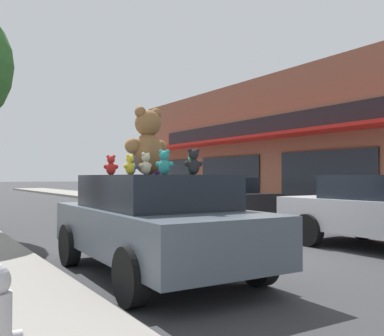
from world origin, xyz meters
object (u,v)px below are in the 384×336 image
teddy_bear_yellow (130,165)px  teddy_bear_black (194,162)px  teddy_bear_blue (131,166)px  teddy_bear_green (192,165)px  teddy_bear_purple (157,164)px  teddy_bear_giant (148,142)px  parked_car_far_center (211,198)px  plush_art_car (154,221)px  teddy_bear_teal (164,163)px  teddy_bear_cream (146,164)px  teddy_bear_red (111,165)px

teddy_bear_yellow → teddy_bear_black: (0.60, -0.62, 0.03)m
teddy_bear_blue → teddy_bear_green: size_ratio=0.97×
teddy_bear_yellow → teddy_bear_purple: 0.97m
teddy_bear_giant → parked_car_far_center: bearing=-142.6°
plush_art_car → teddy_bear_yellow: 1.09m
plush_art_car → teddy_bear_green: teddy_bear_green is taller
teddy_bear_teal → teddy_bear_black: (0.33, -0.18, 0.01)m
teddy_bear_cream → teddy_bear_black: size_ratio=0.92×
teddy_bear_yellow → parked_car_far_center: (5.42, 5.80, -0.82)m
teddy_bear_cream → teddy_bear_black: bearing=95.6°
teddy_bear_teal → teddy_bear_purple: size_ratio=0.91×
teddy_bear_cream → teddy_bear_blue: size_ratio=1.20×
teddy_bear_red → teddy_bear_blue: 1.22m
teddy_bear_yellow → parked_car_far_center: 7.98m
teddy_bear_yellow → teddy_bear_purple: bearing=-160.9°
teddy_bear_giant → teddy_bear_cream: (-0.16, -0.25, -0.33)m
teddy_bear_giant → teddy_bear_cream: bearing=47.7°
teddy_bear_giant → teddy_bear_blue: size_ratio=3.79×
teddy_bear_teal → teddy_bear_black: teddy_bear_black is taller
plush_art_car → teddy_bear_purple: 0.89m
teddy_bear_red → parked_car_far_center: teddy_bear_red is taller
teddy_bear_green → teddy_bear_purple: bearing=-20.3°
plush_art_car → teddy_bear_giant: bearing=-162.1°
teddy_bear_red → teddy_bear_cream: bearing=118.6°
teddy_bear_teal → teddy_bear_black: size_ratio=0.95×
teddy_bear_cream → teddy_bear_red: teddy_bear_red is taller
teddy_bear_yellow → teddy_bear_red: (0.30, 1.40, 0.03)m
teddy_bear_yellow → parked_car_far_center: bearing=-154.2°
plush_art_car → teddy_bear_teal: bearing=-107.7°
teddy_bear_cream → parked_car_far_center: teddy_bear_cream is taller
teddy_bear_blue → teddy_bear_red: bearing=-67.7°
teddy_bear_black → teddy_bear_green: size_ratio=1.26×
teddy_bear_giant → teddy_bear_teal: (-0.18, -0.83, -0.32)m
teddy_bear_cream → teddy_bear_giant: bearing=-138.5°
plush_art_car → teddy_bear_purple: (0.15, 0.20, 0.85)m
teddy_bear_yellow → teddy_bear_black: teddy_bear_black is taller
teddy_bear_cream → teddy_bear_blue: 0.20m
teddy_bear_giant → teddy_bear_red: 1.07m
teddy_bear_black → teddy_bear_purple: 1.25m
teddy_bear_cream → teddy_bear_green: bearing=116.7°
parked_car_far_center → teddy_bear_cream: bearing=-132.1°
plush_art_car → teddy_bear_giant: size_ratio=4.26×
teddy_bear_green → parked_car_far_center: teddy_bear_green is taller
teddy_bear_blue → parked_car_far_center: teddy_bear_blue is taller
teddy_bear_red → parked_car_far_center: size_ratio=0.07×
teddy_bear_cream → teddy_bear_blue: (-0.19, 0.06, -0.02)m
plush_art_car → teddy_bear_red: bearing=108.6°
teddy_bear_yellow → parked_car_far_center: teddy_bear_yellow is taller
plush_art_car → teddy_bear_black: bearing=-87.0°
teddy_bear_giant → teddy_bear_cream: 0.44m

